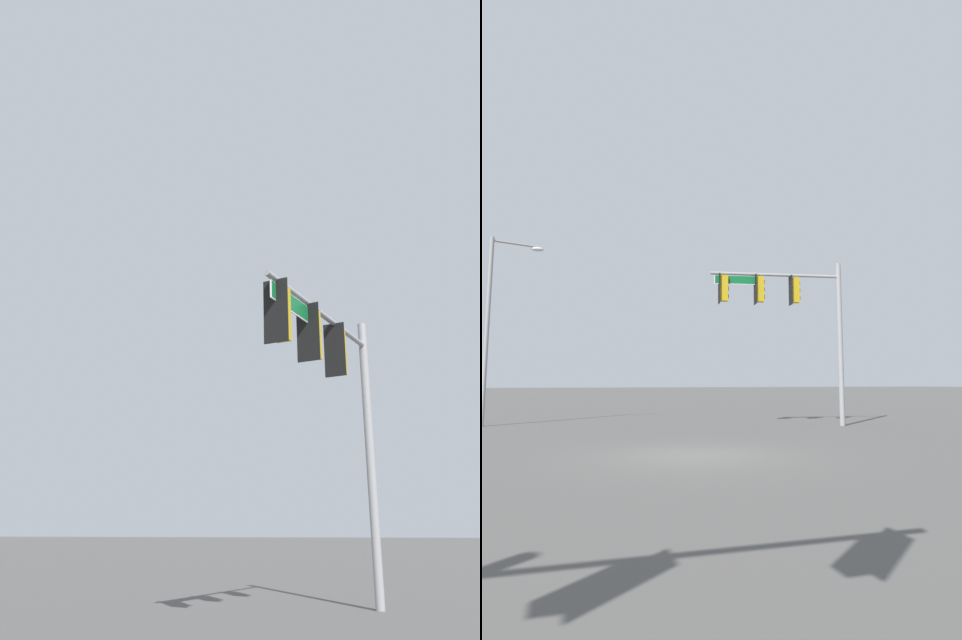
% 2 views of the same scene
% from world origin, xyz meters
% --- Properties ---
extents(ground_plane, '(400.00, 400.00, 0.00)m').
position_xyz_m(ground_plane, '(0.00, 0.00, 0.00)').
color(ground_plane, '#514F4C').
extents(signal_pole_near, '(5.72, 1.69, 7.15)m').
position_xyz_m(signal_pole_near, '(-6.67, -6.56, 5.09)').
color(signal_pole_near, gray).
rests_on(signal_pole_near, ground_plane).
extents(street_lamp, '(2.28, 0.64, 8.28)m').
position_xyz_m(street_lamp, '(5.36, -11.58, 4.77)').
color(street_lamp, gray).
rests_on(street_lamp, ground_plane).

